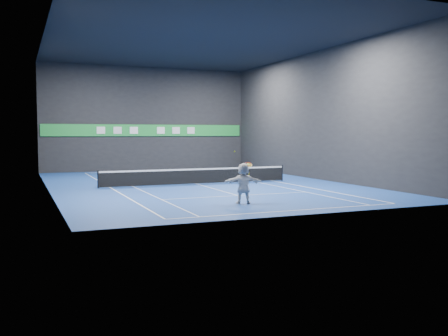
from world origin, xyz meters
name	(u,v)px	position (x,y,z in m)	size (l,w,h in m)	color
ground	(197,184)	(0.00, 0.00, 0.00)	(26.00, 26.00, 0.00)	navy
ceiling	(196,41)	(0.00, 0.00, 9.00)	(26.00, 26.00, 0.00)	black
wall_back	(147,119)	(0.00, 13.00, 4.50)	(18.00, 0.10, 9.00)	black
wall_front	(307,101)	(0.00, -13.00, 4.50)	(18.00, 0.10, 9.00)	black
wall_left	(46,111)	(-9.00, 0.00, 4.50)	(0.10, 26.00, 9.00)	black
wall_right	(317,115)	(9.00, 0.00, 4.50)	(0.10, 26.00, 9.00)	black
baseline_near	(292,211)	(0.00, -11.89, 0.00)	(10.98, 0.08, 0.01)	white
baseline_far	(151,171)	(0.00, 11.89, 0.00)	(10.98, 0.08, 0.01)	white
sideline_doubles_left	(110,188)	(-5.49, 0.00, 0.00)	(0.08, 23.78, 0.01)	white
sideline_doubles_right	(273,181)	(5.49, 0.00, 0.00)	(0.08, 23.78, 0.01)	white
sideline_singles_left	(133,187)	(-4.11, 0.00, 0.00)	(0.06, 23.78, 0.01)	white
sideline_singles_right	(255,182)	(4.11, 0.00, 0.00)	(0.06, 23.78, 0.01)	white
service_line_near	(238,196)	(0.00, -6.40, 0.00)	(8.23, 0.06, 0.01)	white
service_line_far	(169,176)	(0.00, 6.40, 0.00)	(8.23, 0.06, 0.01)	white
center_service_line	(197,184)	(0.00, 0.00, 0.00)	(0.06, 12.80, 0.01)	white
player	(243,183)	(-0.98, -9.16, 0.94)	(1.75, 0.56, 1.89)	white
tennis_ball	(235,152)	(-1.39, -9.08, 2.41)	(0.07, 0.07, 0.07)	#BBD423
tennis_net	(197,176)	(0.00, 0.00, 0.54)	(12.50, 0.10, 1.07)	black
sponsor_banner	(147,130)	(0.00, 12.93, 3.50)	(17.64, 0.11, 1.00)	green
tennis_racket	(248,166)	(-0.70, -9.12, 1.75)	(0.44, 0.34, 0.77)	red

